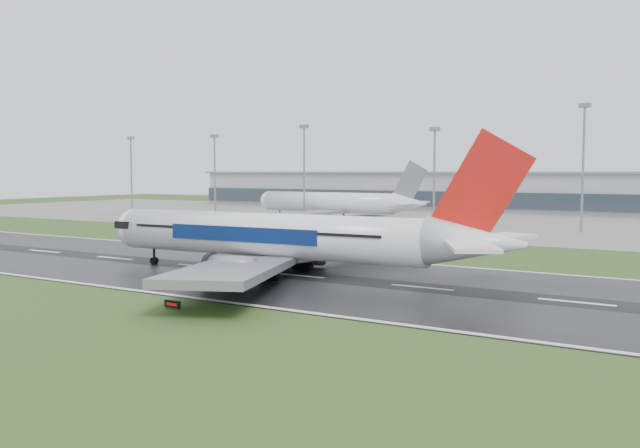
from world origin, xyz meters
The scene contains 12 objects.
ground centered at (0.00, 0.00, 0.00)m, with size 520.00×520.00×0.00m, color #294619.
runway centered at (0.00, 0.00, 0.05)m, with size 400.00×45.00×0.10m, color black.
apron centered at (0.00, 125.00, 0.04)m, with size 400.00×130.00×0.08m, color slate.
terminal centered at (0.00, 185.00, 7.50)m, with size 240.00×36.00×15.00m, color #8F9299.
main_airliner centered at (39.41, -0.75, 10.26)m, with size 68.80×65.52×20.31m, color white, non-canonical shape.
parked_airliner centered at (-13.63, 104.26, 9.27)m, with size 62.70×58.37×18.38m, color silver, non-canonical shape.
runway_sign centered at (40.88, -28.06, 0.52)m, with size 2.30×0.26×1.04m, color black, non-canonical shape.
floodmast_0 centered at (-102.05, 100.00, 14.04)m, with size 0.64×0.64×28.07m, color gray.
floodmast_1 centered at (-60.38, 100.00, 13.87)m, with size 0.64×0.64×27.73m, color gray.
floodmast_2 centered at (-22.81, 100.00, 14.90)m, with size 0.64×0.64×29.81m, color gray.
floodmast_3 centered at (22.09, 100.00, 13.73)m, with size 0.64×0.64×27.47m, color gray.
floodmast_4 centered at (62.95, 100.00, 16.10)m, with size 0.64×0.64×32.20m, color gray.
Camera 1 is at (94.90, -84.47, 15.84)m, focal length 37.68 mm.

